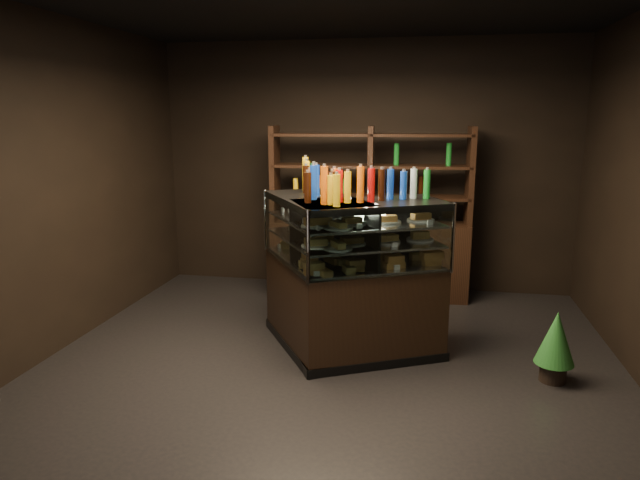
# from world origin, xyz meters

# --- Properties ---
(ground) EXTENTS (5.00, 5.00, 0.00)m
(ground) POSITION_xyz_m (0.00, 0.00, 0.00)
(ground) COLOR black
(ground) RESTS_ON ground
(room_shell) EXTENTS (5.02, 5.02, 3.01)m
(room_shell) POSITION_xyz_m (0.00, 0.00, 1.94)
(room_shell) COLOR black
(room_shell) RESTS_ON ground
(display_case) EXTENTS (1.82, 1.44, 1.41)m
(display_case) POSITION_xyz_m (0.06, 0.39, 0.47)
(display_case) COLOR black
(display_case) RESTS_ON ground
(food_display) EXTENTS (1.45, 1.10, 0.44)m
(food_display) POSITION_xyz_m (0.06, 0.39, 1.09)
(food_display) COLOR #BA7942
(food_display) RESTS_ON display_case
(bottles_top) EXTENTS (1.29, 0.96, 0.30)m
(bottles_top) POSITION_xyz_m (0.06, 0.39, 1.55)
(bottles_top) COLOR #D8590A
(bottles_top) RESTS_ON display_case
(potted_conifer) EXTENTS (0.31, 0.31, 0.67)m
(potted_conifer) POSITION_xyz_m (1.83, 0.10, 0.38)
(potted_conifer) COLOR black
(potted_conifer) RESTS_ON ground
(back_shelving) EXTENTS (2.31, 0.57, 2.00)m
(back_shelving) POSITION_xyz_m (0.12, 2.05, 0.61)
(back_shelving) COLOR black
(back_shelving) RESTS_ON ground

